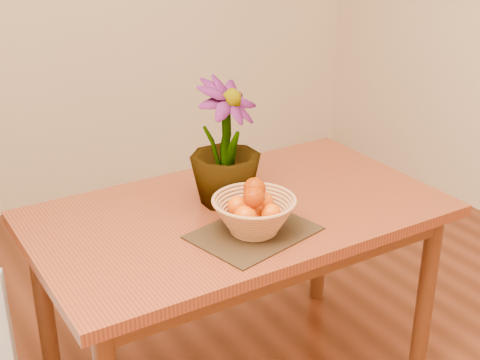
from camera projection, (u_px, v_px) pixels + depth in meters
table at (239, 231)px, 2.32m from camera, size 1.40×0.80×0.75m
placemat at (254, 233)px, 2.12m from camera, size 0.43×0.36×0.01m
wicker_basket at (254, 217)px, 2.09m from camera, size 0.27×0.27×0.11m
orange_pile at (254, 202)px, 2.07m from camera, size 0.17×0.16×0.13m
potted_plant at (225, 143)px, 2.24m from camera, size 0.33×0.33×0.43m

